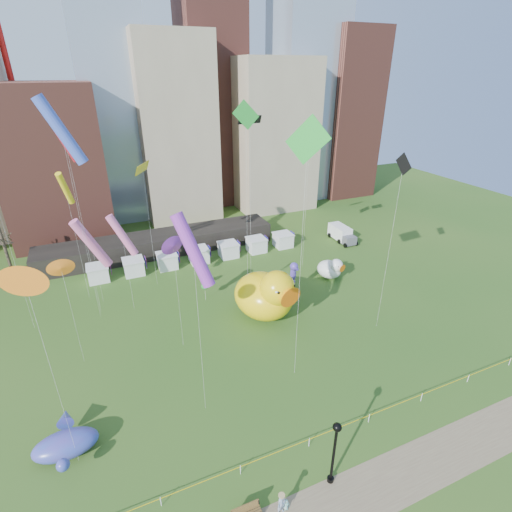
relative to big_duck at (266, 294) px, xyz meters
name	(u,v)px	position (x,y,z in m)	size (l,w,h in m)	color
ground	(309,446)	(-4.45, -18.01, -3.25)	(160.00, 160.00, 0.00)	#26541A
footpath	(345,503)	(-4.45, -23.01, -3.24)	(70.00, 4.00, 0.02)	brown
skyline	(162,106)	(-2.20, 43.05, 18.19)	(101.00, 23.00, 68.00)	brown
pavilion	(159,244)	(-8.45, 23.99, -1.65)	(38.00, 6.00, 3.20)	black
vendor_tents	(199,255)	(-3.43, 17.99, -2.14)	(33.24, 2.80, 2.40)	white
caution_tape	(309,440)	(-4.45, -18.01, -2.57)	(50.00, 0.06, 0.90)	white
big_duck	(266,294)	(0.00, 0.00, 0.00)	(8.55, 9.99, 7.08)	yellow
small_duck	(331,268)	(12.84, 5.26, -1.73)	(4.25, 4.73, 3.31)	white
seahorse_green	(204,274)	(-5.77, 6.68, 0.72)	(1.60, 1.86, 5.61)	silver
seahorse_purple	(293,272)	(5.55, 3.35, 0.24)	(1.17, 1.45, 4.86)	silver
whale_inflatable	(66,442)	(-22.52, -10.66, -2.24)	(4.97, 6.40, 2.20)	#543A9F
park_bench	(246,512)	(-11.25, -21.11, -2.67)	(2.08, 0.69, 1.06)	#513B1B
lamppost	(335,447)	(-4.49, -21.21, 0.52)	(0.64, 0.64, 6.17)	black
box_truck	(341,233)	(22.32, 16.15, -1.93)	(2.55, 6.06, 2.56)	white
woman	(281,504)	(-8.91, -21.76, -2.34)	(0.65, 0.43, 1.78)	silver
toddler	(286,505)	(-8.48, -21.71, -2.75)	(0.33, 0.24, 0.95)	silver
kite_0	(309,148)	(11.04, 10.27, 14.82)	(1.50, 1.92, 19.76)	silver
kite_1	(92,244)	(-18.35, 11.92, 5.07)	(4.25, 1.82, 11.82)	silver
kite_2	(250,121)	(2.27, 10.24, 18.70)	(3.18, 0.82, 22.60)	silver
kite_3	(307,144)	(-1.49, -10.12, 19.39)	(2.18, 3.15, 24.85)	silver
kite_4	(142,168)	(-10.92, 13.56, 13.35)	(2.34, 3.59, 17.25)	silver
kite_6	(61,268)	(-21.03, 0.32, 7.82)	(1.67, 0.37, 11.93)	silver
kite_7	(193,251)	(-11.07, -10.85, 12.60)	(2.95, 3.13, 18.70)	silver
kite_8	(66,143)	(-18.77, 9.33, 17.58)	(2.32, 2.12, 22.94)	silver
kite_9	(122,235)	(-14.81, 8.40, 6.97)	(3.26, 1.76, 12.88)	silver
kite_10	(403,170)	(11.38, -7.04, 15.53)	(0.04, 2.25, 20.51)	silver
kite_11	(246,119)	(-0.41, 4.92, 19.60)	(3.19, 0.15, 24.89)	silver
kite_12	(65,189)	(-20.01, 13.69, 11.80)	(1.63, 2.62, 17.21)	silver
kite_13	(61,131)	(-18.91, 8.41, 18.96)	(4.25, 1.80, 25.72)	silver
kite_14	(24,281)	(-21.76, -11.88, 13.04)	(2.04, 1.05, 17.37)	silver
kite_15	(173,246)	(-10.76, -1.17, 8.88)	(1.68, 1.06, 13.06)	silver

